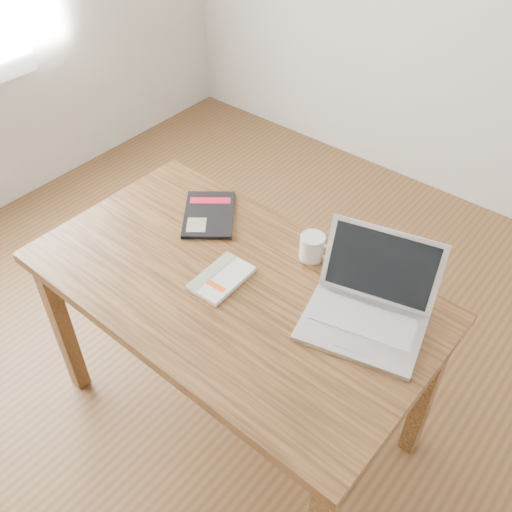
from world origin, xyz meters
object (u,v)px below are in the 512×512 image
Objects in this scene: desk at (233,302)px; coffee_mug at (313,247)px; black_guidebook at (209,214)px; laptop at (368,305)px; white_guidebook at (222,278)px.

coffee_mug is (0.13, 0.26, 0.14)m from desk.
black_guidebook is at bearing 145.67° from desk.
laptop is at bearing -31.32° from coffee_mug.
desk is 0.45m from laptop.
desk is 0.32m from coffee_mug.
coffee_mug is at bearing -31.04° from black_guidebook.
white_guidebook is 0.47m from laptop.
white_guidebook is 0.50× the size of laptop.
white_guidebook is 0.66× the size of black_guidebook.
laptop is at bearing 18.28° from white_guidebook.
desk is 4.20× the size of black_guidebook.
black_guidebook is at bearing 138.23° from white_guidebook.
laptop is (0.44, 0.16, 0.04)m from white_guidebook.
laptop is 3.51× the size of coffee_mug.
white_guidebook is 0.33m from black_guidebook.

